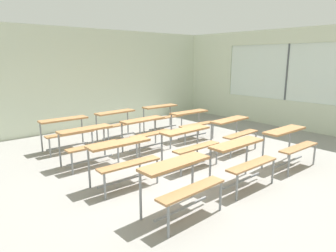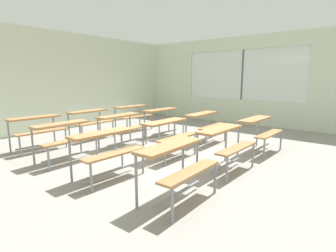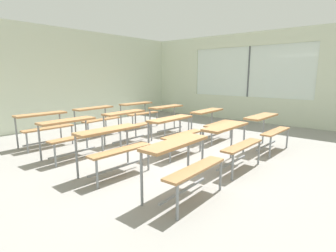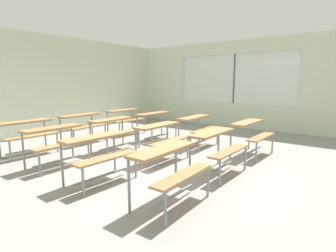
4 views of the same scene
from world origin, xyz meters
The scene contains 15 objects.
ground centered at (0.00, 0.00, -0.03)m, with size 10.00×9.00×0.05m, color gray.
wall_back centered at (0.00, 4.50, 1.50)m, with size 10.00×0.12×3.00m, color beige.
wall_right centered at (5.00, -0.13, 1.45)m, with size 0.12×9.00×3.00m.
desk_bench_r0c0 centered at (-1.19, -1.34, 0.56)m, with size 1.11×0.61×0.74m.
desk_bench_r0c1 centered at (0.24, -1.31, 0.56)m, with size 1.11×0.61×0.74m.
desk_bench_r0c2 centered at (1.74, -1.36, 0.56)m, with size 1.12×0.62×0.74m.
desk_bench_r1c0 centered at (-1.26, 0.02, 0.56)m, with size 1.12×0.63×0.74m.
desk_bench_r1c1 centered at (0.25, -0.06, 0.56)m, with size 1.10×0.59×0.74m.
desk_bench_r1c2 centered at (1.74, -0.01, 0.56)m, with size 1.12×0.63×0.74m.
desk_bench_r2c0 centered at (-1.23, 1.34, 0.56)m, with size 1.11×0.60×0.74m.
desk_bench_r2c1 centered at (0.22, 1.34, 0.56)m, with size 1.12×0.62×0.74m.
desk_bench_r2c2 centered at (1.73, 1.33, 0.56)m, with size 1.13×0.64×0.74m.
desk_bench_r3c0 centered at (-1.18, 2.59, 0.56)m, with size 1.11×0.61×0.74m.
desk_bench_r3c1 centered at (0.25, 2.63, 0.56)m, with size 1.13×0.64×0.74m.
desk_bench_r3c2 centered at (1.76, 2.60, 0.56)m, with size 1.12×0.63×0.74m.
Camera 4 is at (-3.80, -3.30, 1.60)m, focal length 28.00 mm.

